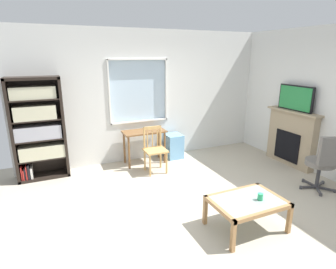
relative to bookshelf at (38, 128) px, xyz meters
name	(u,v)px	position (x,y,z in m)	size (l,w,h in m)	color
ground	(199,206)	(2.18, -2.12, -0.98)	(6.41, 5.72, 0.02)	#B2A893
wall_back_with_window	(147,97)	(2.20, 0.24, 0.40)	(5.41, 0.15, 2.77)	silver
wall_right	(334,104)	(4.94, -2.12, 0.41)	(0.12, 4.92, 2.77)	silver
bookshelf	(38,128)	(0.00, 0.00, 0.00)	(0.90, 0.38, 1.88)	black
desk_under_window	(144,137)	(2.00, -0.11, -0.38)	(0.89, 0.45, 0.71)	brown
wooden_chair	(155,149)	(2.03, -0.62, -0.51)	(0.43, 0.41, 0.90)	tan
plastic_drawer_unit	(173,146)	(2.70, -0.06, -0.70)	(0.35, 0.40, 0.54)	#72ADDB
fireplace	(291,138)	(4.79, -1.41, -0.39)	(0.26, 1.21, 1.16)	tan
tv	(296,98)	(4.77, -1.41, 0.44)	(0.06, 0.81, 0.51)	black
office_chair	(324,160)	(4.31, -2.55, -0.42)	(0.58, 0.62, 1.00)	slate
coffee_table	(247,204)	(2.45, -2.88, -0.61)	(0.94, 0.67, 0.43)	#8C9E99
sippy_cup	(260,197)	(2.60, -2.95, -0.50)	(0.07, 0.07, 0.09)	#33B770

